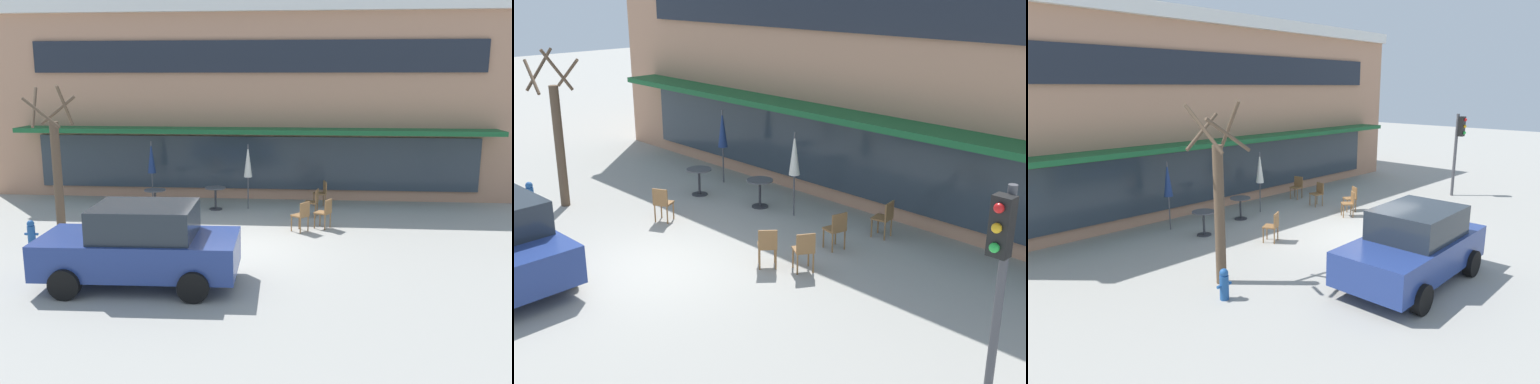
% 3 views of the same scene
% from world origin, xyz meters
% --- Properties ---
extents(ground_plane, '(80.00, 80.00, 0.00)m').
position_xyz_m(ground_plane, '(0.00, 0.00, 0.00)').
color(ground_plane, '#9E9B93').
extents(building_facade, '(19.84, 9.10, 7.07)m').
position_xyz_m(building_facade, '(0.00, 9.96, 3.53)').
color(building_facade, tan).
rests_on(building_facade, ground).
extents(cafe_table_near_wall, '(0.70, 0.70, 0.76)m').
position_xyz_m(cafe_table_near_wall, '(-1.17, 4.26, 0.52)').
color(cafe_table_near_wall, '#333338').
rests_on(cafe_table_near_wall, ground).
extents(cafe_table_streetside, '(0.70, 0.70, 0.76)m').
position_xyz_m(cafe_table_streetside, '(-3.10, 3.73, 0.52)').
color(cafe_table_streetside, '#333338').
rests_on(cafe_table_streetside, ground).
extents(patio_umbrella_green_folded, '(0.28, 0.28, 2.20)m').
position_xyz_m(patio_umbrella_green_folded, '(-0.08, 4.44, 1.63)').
color(patio_umbrella_green_folded, '#4C4C51').
rests_on(patio_umbrella_green_folded, ground).
extents(patio_umbrella_cream_folded, '(0.28, 0.28, 2.20)m').
position_xyz_m(patio_umbrella_cream_folded, '(-3.52, 4.97, 1.63)').
color(patio_umbrella_cream_folded, '#4C4C51').
rests_on(patio_umbrella_cream_folded, ground).
extents(cafe_chair_0, '(0.54, 0.54, 0.89)m').
position_xyz_m(cafe_chair_0, '(-2.05, 1.76, 0.53)').
color(cafe_chair_0, olive).
rests_on(cafe_chair_0, ground).
extents(cafe_chair_1, '(0.47, 0.47, 0.89)m').
position_xyz_m(cafe_chair_1, '(2.42, 4.92, 0.53)').
color(cafe_chair_1, olive).
rests_on(cafe_chair_1, ground).
extents(cafe_chair_2, '(0.48, 0.48, 0.89)m').
position_xyz_m(cafe_chair_2, '(2.10, 3.55, 0.53)').
color(cafe_chair_2, olive).
rests_on(cafe_chair_2, ground).
extents(cafe_chair_3, '(0.55, 0.55, 0.89)m').
position_xyz_m(cafe_chair_3, '(2.41, 2.18, 0.53)').
color(cafe_chair_3, olive).
rests_on(cafe_chair_3, ground).
extents(cafe_chair_4, '(0.56, 0.56, 0.89)m').
position_xyz_m(cafe_chair_4, '(1.73, 1.78, 0.53)').
color(cafe_chair_4, olive).
rests_on(cafe_chair_4, ground).
extents(parked_sedan, '(4.25, 2.10, 1.76)m').
position_xyz_m(parked_sedan, '(-1.70, -2.56, 0.88)').
color(parked_sedan, navy).
rests_on(parked_sedan, ground).
extents(street_tree, '(1.05, 1.18, 4.20)m').
position_xyz_m(street_tree, '(-4.90, 0.56, 1.90)').
color(street_tree, brown).
rests_on(street_tree, ground).
extents(fire_hydrant, '(0.36, 0.20, 0.71)m').
position_xyz_m(fire_hydrant, '(-5.39, -0.16, 0.35)').
color(fire_hydrant, '#1E4C8C').
rests_on(fire_hydrant, ground).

